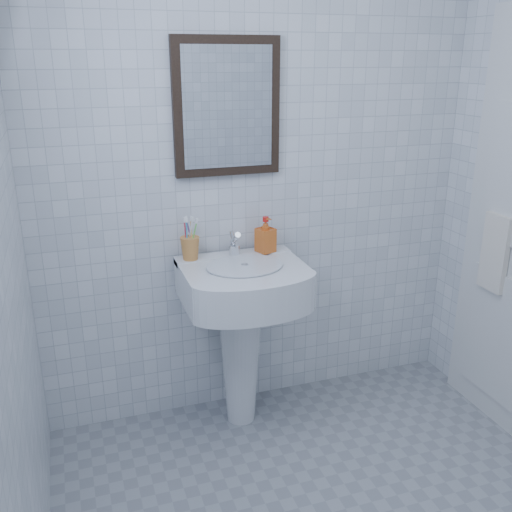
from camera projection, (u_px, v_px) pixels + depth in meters
name	position (u px, v px, depth m)	size (l,w,h in m)	color
wall_back	(259.00, 170.00, 2.76)	(2.20, 0.02, 2.50)	silver
washbasin	(242.00, 317.00, 2.74)	(0.57, 0.41, 0.87)	silver
faucet	(235.00, 245.00, 2.72)	(0.05, 0.12, 0.13)	silver
toothbrush_cup	(190.00, 248.00, 2.67)	(0.09, 0.09, 0.11)	#C77F39
soap_dispenser	(266.00, 234.00, 2.76)	(0.08, 0.08, 0.18)	red
wall_mirror	(227.00, 107.00, 2.59)	(0.50, 0.04, 0.62)	black
towel_ring	(503.00, 217.00, 2.71)	(0.18, 0.18, 0.01)	silver
hand_towel	(495.00, 253.00, 2.76)	(0.03, 0.16, 0.38)	beige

